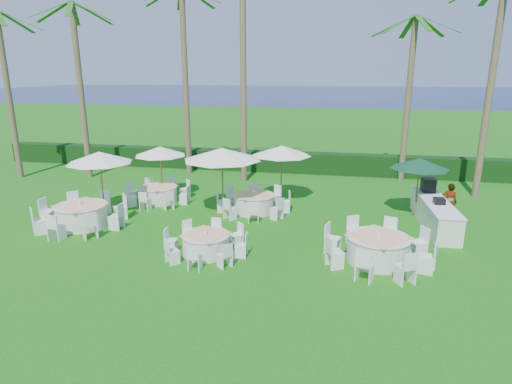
% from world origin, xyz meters
% --- Properties ---
extents(ground, '(120.00, 120.00, 0.00)m').
position_xyz_m(ground, '(0.00, 0.00, 0.00)').
color(ground, '#146311').
rests_on(ground, ground).
extents(hedge, '(34.00, 1.00, 1.20)m').
position_xyz_m(hedge, '(0.00, 12.00, 0.60)').
color(hedge, black).
rests_on(hedge, ground).
extents(ocean, '(260.00, 260.00, 0.00)m').
position_xyz_m(ocean, '(0.00, 102.00, 0.00)').
color(ocean, '#060C41').
rests_on(ocean, ground).
extents(banquet_table_a, '(3.47, 3.47, 1.04)m').
position_xyz_m(banquet_table_a, '(-5.24, 1.07, 0.46)').
color(banquet_table_a, silver).
rests_on(banquet_table_a, ground).
extents(banquet_table_b, '(2.78, 2.78, 0.86)m').
position_xyz_m(banquet_table_b, '(0.34, -0.57, 0.37)').
color(banquet_table_b, silver).
rests_on(banquet_table_b, ground).
extents(banquet_table_c, '(3.39, 3.39, 1.03)m').
position_xyz_m(banquet_table_c, '(5.86, -0.09, 0.45)').
color(banquet_table_c, silver).
rests_on(banquet_table_c, ground).
extents(banquet_table_d, '(2.98, 2.98, 0.91)m').
position_xyz_m(banquet_table_d, '(-3.59, 4.66, 0.40)').
color(banquet_table_d, silver).
rests_on(banquet_table_d, ground).
extents(banquet_table_e, '(3.14, 3.14, 0.95)m').
position_xyz_m(banquet_table_e, '(1.00, 4.08, 0.42)').
color(banquet_table_e, silver).
rests_on(banquet_table_e, ground).
extents(umbrella_a, '(2.66, 2.66, 2.69)m').
position_xyz_m(umbrella_a, '(-5.11, 2.52, 2.46)').
color(umbrella_a, brown).
rests_on(umbrella_a, ground).
extents(umbrella_b, '(3.21, 3.21, 2.85)m').
position_xyz_m(umbrella_b, '(-0.17, 3.43, 2.60)').
color(umbrella_b, brown).
rests_on(umbrella_b, ground).
extents(umbrella_c, '(2.40, 2.40, 2.48)m').
position_xyz_m(umbrella_c, '(-3.70, 5.35, 2.26)').
color(umbrella_c, brown).
rests_on(umbrella_c, ground).
extents(umbrella_d, '(2.70, 2.70, 2.62)m').
position_xyz_m(umbrella_d, '(1.94, 5.87, 2.39)').
color(umbrella_d, brown).
rests_on(umbrella_d, ground).
extents(umbrella_green, '(2.34, 2.34, 2.47)m').
position_xyz_m(umbrella_green, '(7.72, 4.77, 2.26)').
color(umbrella_green, brown).
rests_on(umbrella_green, ground).
extents(buffet_table, '(1.17, 4.53, 1.59)m').
position_xyz_m(buffet_table, '(8.26, 3.78, 0.56)').
color(buffet_table, silver).
rests_on(buffet_table, ground).
extents(staff_person, '(0.65, 0.50, 1.57)m').
position_xyz_m(staff_person, '(8.94, 4.46, 0.79)').
color(staff_person, gray).
rests_on(staff_person, ground).
extents(palm_a, '(4.41, 4.04, 9.36)m').
position_xyz_m(palm_a, '(-9.51, 8.50, 5.14)').
color(palm_a, brown).
rests_on(palm_a, ground).
extents(palm_b, '(4.40, 4.12, 10.31)m').
position_xyz_m(palm_b, '(-4.25, 10.60, 5.63)').
color(palm_b, brown).
rests_on(palm_b, ground).
extents(palm_c, '(4.21, 4.39, 12.98)m').
position_xyz_m(palm_c, '(-0.59, 9.29, 6.98)').
color(palm_c, brown).
rests_on(palm_c, ground).
extents(palm_d, '(4.23, 4.38, 8.63)m').
position_xyz_m(palm_d, '(7.95, 11.17, 4.77)').
color(palm_d, brown).
rests_on(palm_d, ground).
extents(palm_e, '(4.19, 4.39, 9.86)m').
position_xyz_m(palm_e, '(11.10, 8.56, 5.40)').
color(palm_e, brown).
rests_on(palm_e, ground).
extents(palm_f, '(4.26, 4.36, 8.95)m').
position_xyz_m(palm_f, '(-13.35, 7.68, 4.93)').
color(palm_f, brown).
rests_on(palm_f, ground).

